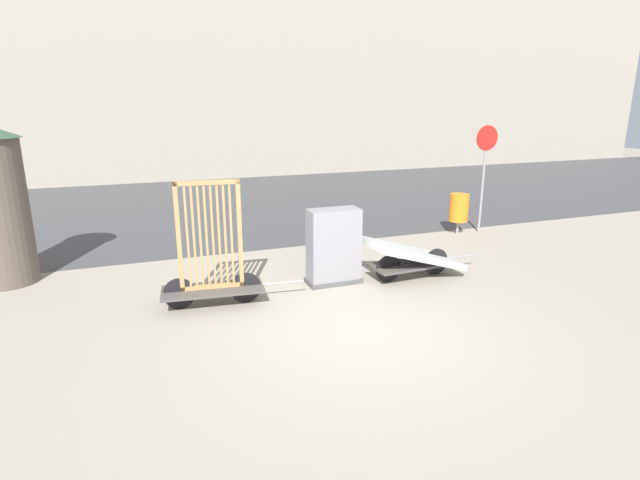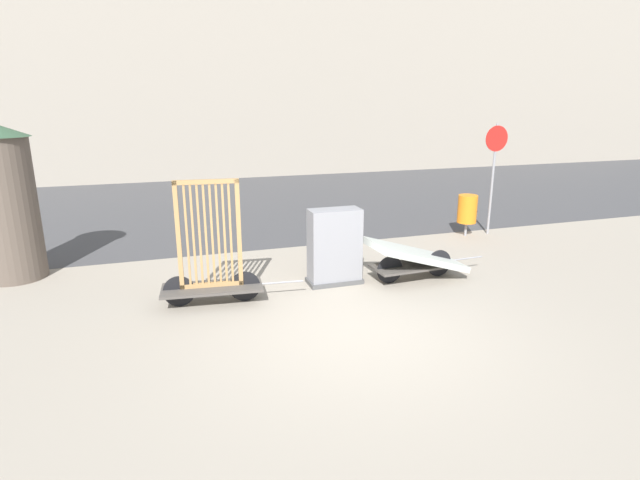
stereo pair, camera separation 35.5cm
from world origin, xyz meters
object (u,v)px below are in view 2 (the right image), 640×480
at_px(utility_cabinet, 335,249).
at_px(bike_cart_with_mattress, 415,257).
at_px(sign_post, 494,162).
at_px(bike_cart_with_bedframe, 211,264).
at_px(trash_bin, 467,209).
at_px(advertising_column, 5,202).

bearing_deg(utility_cabinet, bike_cart_with_mattress, -11.18).
bearing_deg(bike_cart_with_mattress, sign_post, 32.54).
distance_m(bike_cart_with_bedframe, trash_bin, 6.85).
distance_m(bike_cart_with_bedframe, sign_post, 7.54).
distance_m(bike_cart_with_bedframe, bike_cart_with_mattress, 3.72).
xyz_separation_m(bike_cart_with_bedframe, trash_bin, (6.42, 2.41, -0.00)).
relative_size(bike_cart_with_bedframe, bike_cart_with_mattress, 0.96).
height_order(sign_post, advertising_column, advertising_column).
xyz_separation_m(bike_cart_with_mattress, advertising_column, (-7.09, 2.41, 1.02)).
bearing_deg(bike_cart_with_mattress, bike_cart_with_bedframe, 177.00).
xyz_separation_m(utility_cabinet, sign_post, (4.84, 2.11, 1.14)).
distance_m(utility_cabinet, trash_bin, 4.70).
xyz_separation_m(utility_cabinet, advertising_column, (-5.60, 2.11, 0.81)).
bearing_deg(advertising_column, bike_cart_with_mattress, -18.76).
height_order(bike_cart_with_bedframe, trash_bin, bike_cart_with_bedframe).
bearing_deg(bike_cart_with_bedframe, advertising_column, 150.26).
distance_m(utility_cabinet, sign_post, 5.40).
relative_size(bike_cart_with_mattress, sign_post, 0.90).
bearing_deg(utility_cabinet, trash_bin, 26.74).
relative_size(bike_cart_with_bedframe, trash_bin, 2.31).
xyz_separation_m(trash_bin, sign_post, (0.65, -0.01, 1.11)).
bearing_deg(sign_post, advertising_column, 179.95).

